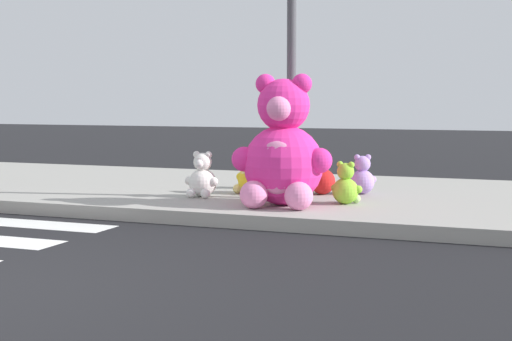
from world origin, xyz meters
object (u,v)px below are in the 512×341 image
at_px(sign_pole, 291,55).
at_px(plush_pink_large, 283,153).
at_px(plush_brown, 291,171).
at_px(plush_yellow, 250,176).
at_px(plush_white, 202,179).
at_px(plush_lavender, 362,178).
at_px(plush_red, 322,178).
at_px(plush_lime, 346,187).

relative_size(sign_pole, plush_pink_large, 2.19).
bearing_deg(plush_brown, plush_yellow, -117.38).
bearing_deg(plush_white, plush_lavender, 29.15).
bearing_deg(plush_yellow, plush_red, 15.26).
relative_size(plush_white, plush_red, 1.06).
height_order(sign_pole, plush_yellow, sign_pole).
relative_size(sign_pole, plush_brown, 5.52).
bearing_deg(plush_lime, plush_lavender, 91.84).
height_order(plush_yellow, plush_red, plush_yellow).
xyz_separation_m(sign_pole, plush_brown, (-0.29, 0.90, -1.47)).
distance_m(sign_pole, plush_white, 1.83).
height_order(sign_pole, plush_lime, sign_pole).
bearing_deg(plush_yellow, plush_brown, 62.62).
bearing_deg(sign_pole, plush_yellow, 156.88).
relative_size(plush_yellow, plush_red, 1.08).
relative_size(plush_pink_large, plush_lime, 3.02).
bearing_deg(plush_white, plush_pink_large, -16.70).
xyz_separation_m(plush_pink_large, plush_lime, (0.63, 0.36, -0.39)).
bearing_deg(sign_pole, plush_red, 64.77).
relative_size(plush_pink_large, plush_brown, 2.52).
distance_m(plush_pink_large, plush_yellow, 1.18).
distance_m(plush_white, plush_lime, 1.78).
height_order(plush_pink_large, plush_yellow, plush_pink_large).
xyz_separation_m(sign_pole, plush_red, (0.24, 0.50, -1.49)).
relative_size(plush_yellow, plush_lime, 1.17).
bearing_deg(plush_pink_large, plush_lavender, 65.45).
distance_m(plush_pink_large, plush_lavender, 1.50).
bearing_deg(plush_red, plush_lime, -56.10).
bearing_deg(plush_lavender, plush_white, -150.85).
height_order(sign_pole, plush_lavender, sign_pole).
bearing_deg(plush_lime, plush_yellow, 159.84).
bearing_deg(plush_lime, plush_brown, 132.06).
distance_m(plush_white, plush_red, 1.49).
bearing_deg(plush_white, plush_brown, 56.77).
bearing_deg(plush_red, plush_yellow, -164.74).
distance_m(plush_yellow, plush_lime, 1.44).
distance_m(plush_pink_large, plush_brown, 1.59).
distance_m(sign_pole, plush_lime, 1.69).
relative_size(sign_pole, plush_yellow, 5.66).
height_order(plush_pink_large, plush_white, plush_pink_large).
bearing_deg(plush_brown, plush_red, -37.11).
bearing_deg(plush_yellow, plush_lavender, 19.12).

